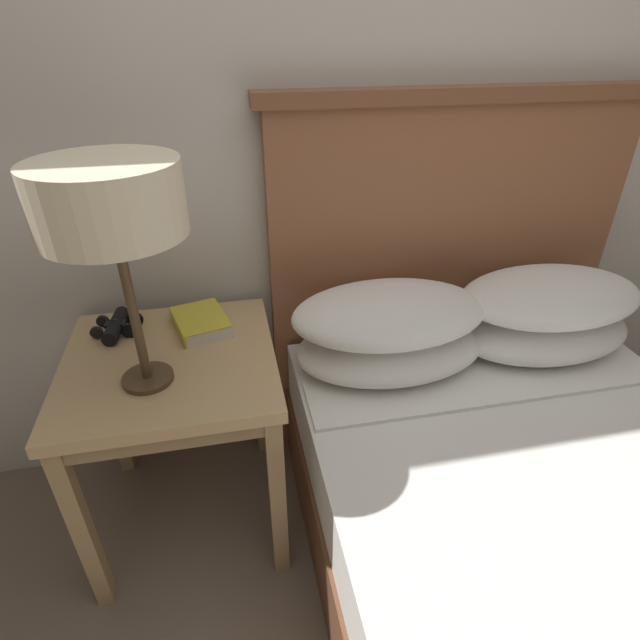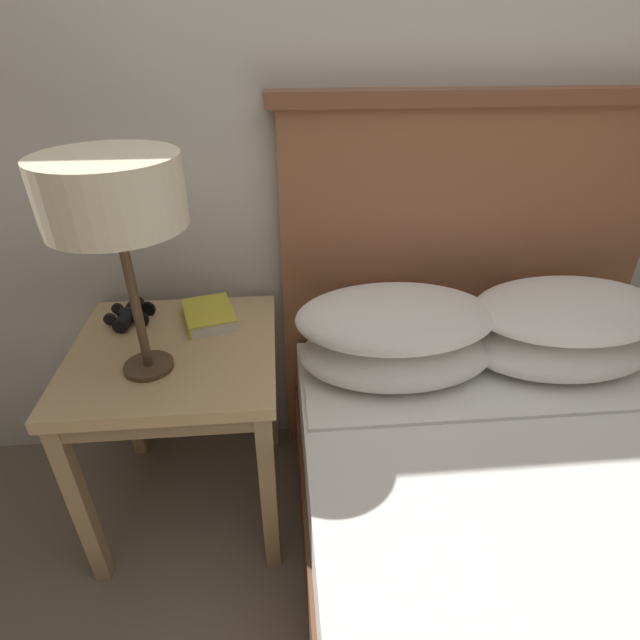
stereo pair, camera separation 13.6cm
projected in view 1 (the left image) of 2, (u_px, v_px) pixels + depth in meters
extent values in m
cube|color=beige|center=(371.00, 77.00, 1.45)|extent=(8.00, 0.06, 2.60)
cube|color=tan|center=(170.00, 363.00, 1.39)|extent=(0.58, 0.58, 0.04)
cube|color=#917650|center=(172.00, 375.00, 1.41)|extent=(0.55, 0.55, 0.05)
cube|color=#A4865B|center=(83.00, 531.00, 1.30)|extent=(0.04, 0.04, 0.60)
cube|color=#A4865B|center=(278.00, 498.00, 1.38)|extent=(0.04, 0.04, 0.60)
cube|color=#A4865B|center=(112.00, 404.00, 1.72)|extent=(0.04, 0.04, 0.60)
cube|color=#A4865B|center=(259.00, 385.00, 1.81)|extent=(0.04, 0.04, 0.60)
cube|color=white|center=(610.00, 589.00, 1.09)|extent=(1.13, 1.87, 0.21)
cube|color=white|center=(480.00, 375.00, 1.56)|extent=(1.11, 0.28, 0.01)
cube|color=brown|center=(440.00, 288.00, 1.79)|extent=(1.22, 0.06, 1.23)
cube|color=brown|center=(468.00, 94.00, 1.46)|extent=(1.27, 0.10, 0.04)
ellipsoid|color=white|center=(390.00, 348.00, 1.57)|extent=(0.60, 0.36, 0.15)
ellipsoid|color=white|center=(540.00, 330.00, 1.66)|extent=(0.60, 0.36, 0.15)
ellipsoid|color=white|center=(390.00, 313.00, 1.51)|extent=(0.60, 0.36, 0.15)
ellipsoid|color=white|center=(550.00, 296.00, 1.60)|extent=(0.60, 0.36, 0.15)
cylinder|color=#4C3823|center=(148.00, 378.00, 1.29)|extent=(0.13, 0.13, 0.01)
cylinder|color=#4C3823|center=(133.00, 311.00, 1.19)|extent=(0.02, 0.02, 0.39)
cylinder|color=beige|center=(108.00, 199.00, 1.05)|extent=(0.32, 0.32, 0.16)
cube|color=silver|center=(201.00, 322.00, 1.50)|extent=(0.18, 0.22, 0.04)
cube|color=gold|center=(200.00, 317.00, 1.49)|extent=(0.19, 0.22, 0.00)
cube|color=gold|center=(178.00, 328.00, 1.48)|extent=(0.05, 0.19, 0.04)
cylinder|color=black|center=(113.00, 332.00, 1.45)|extent=(0.05, 0.10, 0.04)
cylinder|color=black|center=(130.00, 331.00, 1.46)|extent=(0.05, 0.02, 0.05)
cylinder|color=black|center=(97.00, 332.00, 1.45)|extent=(0.04, 0.02, 0.04)
cylinder|color=black|center=(119.00, 320.00, 1.51)|extent=(0.05, 0.10, 0.04)
cylinder|color=black|center=(135.00, 320.00, 1.51)|extent=(0.05, 0.02, 0.05)
cylinder|color=black|center=(103.00, 321.00, 1.50)|extent=(0.04, 0.02, 0.04)
cube|color=black|center=(116.00, 324.00, 1.48)|extent=(0.06, 0.04, 0.01)
cylinder|color=black|center=(115.00, 322.00, 1.47)|extent=(0.02, 0.01, 0.02)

